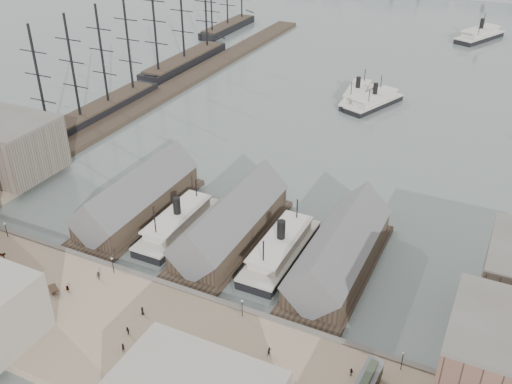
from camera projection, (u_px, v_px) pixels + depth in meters
The scene contains 29 objects.
ground at pixel (194, 281), 119.45m from camera, with size 900.00×900.00×0.00m, color #54615D.
quay at pixel (136, 340), 103.36m from camera, with size 180.00×30.00×2.00m, color gray.
seawall at pixel (180, 291), 114.82m from camera, with size 180.00×1.20×2.30m, color #59544C.
west_wharf at pixel (177, 85), 222.62m from camera, with size 10.00×220.00×1.60m, color #2D231C.
ferry_shed_west at pixel (138, 198), 140.08m from camera, with size 14.00×42.00×12.60m.
ferry_shed_center at pixel (231, 223), 130.28m from camera, with size 14.00×42.00×12.60m.
ferry_shed_east at pixel (340, 252), 120.49m from camera, with size 14.00×42.00×12.60m.
warehouse_west_back at pixel (6, 146), 155.35m from camera, with size 26.00×20.00×14.00m, color #60564C.
lamp_post_far_w at pixel (6, 227), 128.59m from camera, with size 0.44×0.44×3.92m.
lamp_post_near_w at pixel (112, 262), 117.29m from camera, with size 0.44×0.44×3.92m.
lamp_post_near_e at pixel (242, 305), 105.98m from camera, with size 0.44×0.44×3.92m.
lamp_post_far_e at pixel (403, 358), 94.68m from camera, with size 0.44×0.44×3.92m.
ferry_docked_west at pixel (178, 223), 134.58m from camera, with size 8.17×27.22×9.72m.
ferry_docked_east at pixel (281, 248), 125.54m from camera, with size 8.46×28.21×10.07m.
ferry_open_near at pixel (374, 101), 204.12m from camera, with size 16.40×26.96×9.25m.
ferry_open_mid at pixel (357, 94), 209.69m from camera, with size 10.10×26.73×9.34m.
ferry_open_far at pixel (480, 35), 280.98m from camera, with size 21.19×32.24×11.12m.
sailing_ship_near at pixel (95, 111), 194.09m from camera, with size 8.99×61.90×36.94m.
sailing_ship_mid at pixel (185, 60), 244.03m from camera, with size 9.64×55.69×39.62m.
sailing_ship_far at pixel (228, 26), 297.01m from camera, with size 8.36×46.45×34.38m.
horse_cart_center at pixel (62, 289), 113.05m from camera, with size 4.65×3.41×1.42m.
horse_cart_right at pixel (197, 381), 92.94m from camera, with size 4.56×1.54×1.54m.
pedestrian_2 at pixel (99, 276), 116.39m from camera, with size 1.16×0.67×1.80m, color black.
pedestrian_3 at pixel (33, 312), 106.99m from camera, with size 0.97×0.40×1.65m, color black.
pedestrian_4 at pixel (142, 311), 107.32m from camera, with size 0.85×0.55×1.73m, color black.
pedestrian_5 at pixel (123, 348), 99.15m from camera, with size 0.65×0.48×1.78m, color black.
pedestrian_6 at pixel (270, 351), 98.40m from camera, with size 0.86×0.67×1.77m, color black.
pedestrian_8 at pixel (351, 372), 94.54m from camera, with size 0.94×0.39×1.60m, color black.
pedestrian_10 at pixel (127, 331), 102.66m from camera, with size 0.85×0.66×1.74m, color black.
Camera 1 is at (52.69, -78.99, 75.98)m, focal length 40.00 mm.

